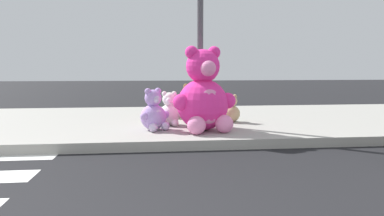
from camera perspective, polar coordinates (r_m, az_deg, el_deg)
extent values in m
cube|color=#9E9B93|center=(7.15, -7.52, -2.39)|extent=(28.00, 4.40, 0.15)
cylinder|color=#4C4C51|center=(6.34, 1.35, 11.72)|extent=(0.11, 0.11, 3.20)
sphere|color=#F22D93|center=(5.80, 1.76, 0.55)|extent=(0.85, 0.85, 0.85)
ellipsoid|color=pink|center=(5.51, 2.85, 0.23)|extent=(0.50, 0.28, 0.55)
sphere|color=#F22D93|center=(5.76, 1.78, 6.83)|extent=(0.56, 0.56, 0.56)
sphere|color=pink|center=(5.54, 2.63, 6.49)|extent=(0.25, 0.25, 0.25)
sphere|color=#F22D93|center=(5.84, 3.61, 9.01)|extent=(0.21, 0.21, 0.21)
sphere|color=#F22D93|center=(5.84, 5.84, 1.20)|extent=(0.27, 0.27, 0.27)
sphere|color=pink|center=(5.59, 5.28, -2.59)|extent=(0.29, 0.29, 0.29)
sphere|color=#F22D93|center=(5.70, -0.07, 9.08)|extent=(0.21, 0.21, 0.21)
sphere|color=#F22D93|center=(5.56, -1.77, 0.96)|extent=(0.27, 0.27, 0.27)
sphere|color=pink|center=(5.42, 0.74, -2.85)|extent=(0.29, 0.29, 0.29)
sphere|color=#B28CD8|center=(5.87, -6.33, -1.48)|extent=(0.43, 0.43, 0.43)
ellipsoid|color=silver|center=(5.74, -5.51, -1.65)|extent=(0.25, 0.21, 0.28)
sphere|color=#B28CD8|center=(5.83, -6.37, 1.64)|extent=(0.28, 0.28, 0.28)
sphere|color=silver|center=(5.73, -5.73, 1.39)|extent=(0.13, 0.13, 0.13)
sphere|color=#B28CD8|center=(5.88, -5.57, 2.78)|extent=(0.11, 0.11, 0.11)
sphere|color=#B28CD8|center=(5.93, -4.39, -1.06)|extent=(0.13, 0.13, 0.13)
sphere|color=silver|center=(5.80, -4.37, -2.96)|extent=(0.15, 0.15, 0.15)
sphere|color=#B28CD8|center=(5.77, -7.21, 2.69)|extent=(0.11, 0.11, 0.11)
sphere|color=#B28CD8|center=(5.71, -7.78, -1.39)|extent=(0.13, 0.13, 0.13)
sphere|color=silver|center=(5.67, -6.35, -3.19)|extent=(0.15, 0.15, 0.15)
sphere|color=olive|center=(7.09, -0.51, -0.01)|extent=(0.44, 0.44, 0.44)
ellipsoid|color=tan|center=(7.00, -1.54, -0.10)|extent=(0.21, 0.26, 0.28)
sphere|color=olive|center=(7.06, -0.51, 2.62)|extent=(0.29, 0.29, 0.29)
sphere|color=tan|center=(6.99, -1.31, 2.43)|extent=(0.13, 0.13, 0.13)
sphere|color=olive|center=(6.98, -0.02, 3.51)|extent=(0.11, 0.11, 0.11)
sphere|color=olive|center=(6.89, 0.16, 0.07)|extent=(0.14, 0.14, 0.14)
sphere|color=tan|center=(6.91, -1.15, -1.39)|extent=(0.15, 0.15, 0.15)
sphere|color=olive|center=(7.14, -0.99, 3.58)|extent=(0.11, 0.11, 0.11)
sphere|color=olive|center=(7.22, -1.84, 0.37)|extent=(0.14, 0.14, 0.14)
sphere|color=tan|center=(7.10, -2.28, -1.17)|extent=(0.15, 0.15, 0.15)
sphere|color=tan|center=(6.70, 6.47, -0.92)|extent=(0.32, 0.32, 0.32)
ellipsoid|color=beige|center=(6.79, 5.87, -0.81)|extent=(0.19, 0.14, 0.21)
sphere|color=tan|center=(6.68, 6.49, 1.13)|extent=(0.21, 0.21, 0.21)
sphere|color=beige|center=(6.75, 6.03, 1.09)|extent=(0.10, 0.10, 0.10)
sphere|color=tan|center=(6.62, 5.99, 1.83)|extent=(0.08, 0.08, 0.08)
sphere|color=tan|center=(6.64, 5.20, -0.77)|extent=(0.10, 0.10, 0.10)
sphere|color=beige|center=(6.77, 5.15, -1.74)|extent=(0.11, 0.11, 0.11)
sphere|color=tan|center=(6.71, 7.01, 1.88)|extent=(0.08, 0.08, 0.08)
sphere|color=tan|center=(6.82, 7.29, -0.59)|extent=(0.10, 0.10, 0.10)
sphere|color=beige|center=(6.88, 6.35, -1.62)|extent=(0.11, 0.11, 0.11)
sphere|color=white|center=(6.31, -3.72, -1.12)|extent=(0.38, 0.38, 0.38)
ellipsoid|color=white|center=(6.18, -3.76, -1.29)|extent=(0.21, 0.10, 0.25)
sphere|color=white|center=(6.28, -3.74, 1.43)|extent=(0.25, 0.25, 0.25)
sphere|color=white|center=(6.18, -3.77, 1.21)|extent=(0.11, 0.11, 0.11)
sphere|color=white|center=(6.27, -2.95, 2.34)|extent=(0.09, 0.09, 0.09)
sphere|color=white|center=(6.26, -2.09, -0.91)|extent=(0.12, 0.12, 0.12)
sphere|color=white|center=(6.17, -2.79, -2.46)|extent=(0.13, 0.13, 0.13)
sphere|color=white|center=(6.27, -4.54, 2.33)|extent=(0.09, 0.09, 0.09)
sphere|color=white|center=(6.27, -5.37, -0.92)|extent=(0.12, 0.12, 0.12)
sphere|color=white|center=(6.17, -4.72, -2.46)|extent=(0.13, 0.13, 0.13)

